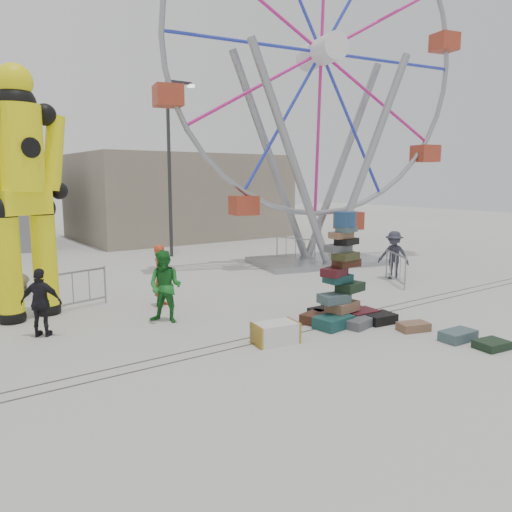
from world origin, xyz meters
TOP-DOWN VIEW (x-y plane):
  - ground at (0.00, 0.00)m, footprint 90.00×90.00m
  - track_line_near at (0.00, 0.60)m, footprint 40.00×0.04m
  - track_line_far at (0.00, 1.00)m, footprint 40.00×0.04m
  - building_right at (7.00, 20.00)m, footprint 12.00×8.00m
  - lamp_post_right at (3.09, 13.00)m, footprint 1.41×0.25m
  - suitcase_tower at (1.73, 0.69)m, footprint 1.98×1.76m
  - crash_test_dummy at (-4.63, 5.70)m, footprint 2.63×1.21m
  - ferris_wheel at (7.21, 7.55)m, footprint 12.90×4.36m
  - steamer_trunk at (-0.62, 0.36)m, footprint 1.07×0.72m
  - row_case_0 at (2.37, 1.54)m, footprint 0.72×0.55m
  - row_case_1 at (2.51, 0.70)m, footprint 0.78×0.71m
  - row_case_2 at (2.49, 0.06)m, footprint 0.83×0.69m
  - row_case_3 at (2.65, -0.85)m, footprint 0.83×0.64m
  - row_case_4 at (2.85, -1.91)m, footprint 0.86×0.53m
  - row_case_5 at (2.95, -2.65)m, footprint 0.74×0.61m
  - barricade_dummy_c at (-3.47, 5.91)m, footprint 1.98×0.51m
  - barricade_wheel_front at (6.63, 2.94)m, footprint 1.17×1.74m
  - barricade_wheel_back at (6.64, 8.34)m, footprint 0.61×1.96m
  - pedestrian_red at (-1.27, 4.85)m, footprint 0.77×0.72m
  - pedestrian_green at (-1.89, 3.29)m, footprint 1.11×1.14m
  - pedestrian_black at (-4.73, 3.88)m, footprint 1.00×0.86m
  - pedestrian_grey at (7.23, 3.52)m, footprint 1.02×1.29m

SIDE VIEW (x-z plane):
  - ground at x=0.00m, z-range 0.00..0.00m
  - track_line_near at x=0.00m, z-range 0.00..0.01m
  - track_line_far at x=0.00m, z-range 0.00..0.01m
  - row_case_5 at x=2.95m, z-range 0.00..0.18m
  - row_case_1 at x=2.51m, z-range 0.00..0.18m
  - row_case_3 at x=2.65m, z-range 0.00..0.20m
  - row_case_0 at x=2.37m, z-range 0.00..0.22m
  - row_case_4 at x=2.85m, z-range 0.00..0.23m
  - row_case_2 at x=2.49m, z-range 0.00..0.25m
  - steamer_trunk at x=-0.62m, z-range 0.00..0.46m
  - barricade_dummy_c at x=-3.47m, z-range 0.00..1.10m
  - barricade_wheel_front at x=6.63m, z-range 0.00..1.10m
  - barricade_wheel_back at x=6.64m, z-range 0.00..1.10m
  - suitcase_tower at x=1.73m, z-range -0.62..2.20m
  - pedestrian_black at x=-4.73m, z-range 0.00..1.61m
  - pedestrian_grey at x=7.23m, z-range 0.00..1.75m
  - pedestrian_red at x=-1.27m, z-range 0.00..1.77m
  - pedestrian_green at x=-1.89m, z-range 0.00..1.85m
  - building_right at x=7.00m, z-range 0.00..5.00m
  - crash_test_dummy at x=-4.63m, z-range 0.18..6.81m
  - lamp_post_right at x=3.09m, z-range 0.48..8.48m
  - ferris_wheel at x=7.21m, z-range -0.12..15.18m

